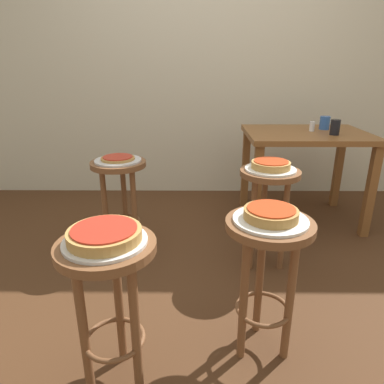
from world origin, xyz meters
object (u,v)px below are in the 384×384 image
(cup_far_edge, at_px, (325,123))
(stool_foreground, at_px, (109,284))
(pizza_foreground, at_px, (105,234))
(dining_table, at_px, (305,147))
(serving_plate_foreground, at_px, (105,241))
(pizza_middle, at_px, (271,213))
(serving_plate_leftside, at_px, (270,169))
(serving_plate_middle, at_px, (270,220))
(cup_near_edge, at_px, (335,127))
(condiment_shaker, at_px, (312,126))
(stool_rear, at_px, (120,186))
(serving_plate_rear, at_px, (118,160))
(pizza_leftside, at_px, (271,165))
(stool_middle, at_px, (267,258))
(pizza_rear, at_px, (118,158))
(stool_leftside, at_px, (268,197))

(cup_far_edge, bearing_deg, stool_foreground, -128.19)
(pizza_foreground, xyz_separation_m, dining_table, (1.19, 1.61, -0.06))
(serving_plate_foreground, height_order, pizza_middle, pizza_middle)
(pizza_middle, distance_m, serving_plate_leftside, 0.73)
(serving_plate_foreground, relative_size, serving_plate_middle, 0.99)
(cup_near_edge, relative_size, condiment_shaker, 1.52)
(stool_rear, relative_size, condiment_shaker, 8.60)
(stool_foreground, relative_size, serving_plate_middle, 2.11)
(stool_rear, bearing_deg, pizza_foreground, -80.50)
(serving_plate_rear, bearing_deg, pizza_leftside, -11.42)
(stool_rear, bearing_deg, serving_plate_middle, -48.63)
(stool_rear, bearing_deg, condiment_shaker, 21.13)
(serving_plate_middle, bearing_deg, pizza_middle, 180.00)
(stool_middle, relative_size, serving_plate_leftside, 2.10)
(stool_rear, bearing_deg, pizza_middle, -48.63)
(stool_foreground, height_order, stool_rear, same)
(pizza_foreground, distance_m, condiment_shaker, 2.06)
(stool_foreground, distance_m, cup_far_edge, 2.22)
(serving_plate_middle, bearing_deg, dining_table, 68.34)
(pizza_foreground, bearing_deg, stool_middle, 16.65)
(pizza_foreground, relative_size, serving_plate_leftside, 0.86)
(pizza_rear, relative_size, dining_table, 0.23)
(cup_near_edge, bearing_deg, pizza_foreground, -132.18)
(serving_plate_foreground, distance_m, stool_rear, 1.13)
(serving_plate_foreground, height_order, cup_near_edge, cup_near_edge)
(stool_leftside, xyz_separation_m, condiment_shaker, (0.46, 0.74, 0.31))
(stool_leftside, distance_m, stool_rear, 0.97)
(serving_plate_middle, height_order, serving_plate_leftside, same)
(serving_plate_foreground, bearing_deg, stool_leftside, 49.73)
(serving_plate_rear, bearing_deg, cup_far_edge, 22.16)
(serving_plate_middle, xyz_separation_m, stool_rear, (-0.80, 0.91, -0.18))
(stool_foreground, bearing_deg, pizza_foreground, 0.00)
(cup_far_edge, bearing_deg, pizza_middle, -115.58)
(dining_table, bearing_deg, pizza_leftside, -120.64)
(stool_middle, xyz_separation_m, cup_far_edge, (0.74, 1.54, 0.32))
(stool_foreground, height_order, pizza_middle, pizza_middle)
(serving_plate_middle, xyz_separation_m, cup_near_edge, (0.73, 1.30, 0.15))
(pizza_middle, bearing_deg, serving_plate_middle, 0.00)
(stool_foreground, height_order, serving_plate_foreground, serving_plate_foreground)
(pizza_middle, xyz_separation_m, pizza_rear, (-0.80, 0.91, -0.01))
(serving_plate_middle, relative_size, pizza_leftside, 1.32)
(pizza_middle, height_order, dining_table, dining_table)
(serving_plate_rear, relative_size, cup_far_edge, 2.90)
(stool_rear, xyz_separation_m, cup_far_edge, (1.54, 0.63, 0.32))
(serving_plate_middle, relative_size, serving_plate_leftside, 0.99)
(serving_plate_middle, height_order, pizza_middle, pizza_middle)
(serving_plate_middle, bearing_deg, condiment_shaker, 67.24)
(stool_rear, relative_size, serving_plate_rear, 2.11)
(stool_leftside, relative_size, cup_far_edge, 6.12)
(stool_foreground, relative_size, cup_near_edge, 5.66)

